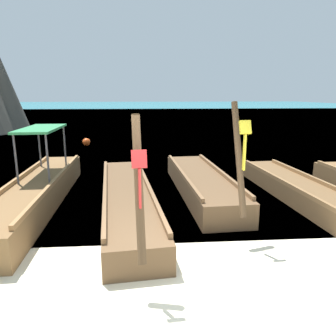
# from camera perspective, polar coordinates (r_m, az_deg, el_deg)

# --- Properties ---
(ground) EXTENTS (120.00, 120.00, 0.00)m
(ground) POSITION_cam_1_polar(r_m,az_deg,el_deg) (4.91, 3.30, -21.47)
(ground) COLOR beige
(sea_water) EXTENTS (120.00, 120.00, 0.00)m
(sea_water) POSITION_cam_1_polar(r_m,az_deg,el_deg) (65.66, -3.78, 10.57)
(sea_water) COLOR #147A89
(sea_water) RESTS_ON ground
(longtail_boat_blue_ribbon) EXTENTS (1.26, 6.98, 2.73)m
(longtail_boat_blue_ribbon) POSITION_cam_1_polar(r_m,az_deg,el_deg) (8.73, -22.32, -3.94)
(longtail_boat_blue_ribbon) COLOR brown
(longtail_boat_blue_ribbon) RESTS_ON ground
(longtail_boat_red_ribbon) EXTENTS (1.82, 6.89, 2.52)m
(longtail_boat_red_ribbon) POSITION_cam_1_polar(r_m,az_deg,el_deg) (7.94, -7.29, -5.44)
(longtail_boat_red_ribbon) COLOR brown
(longtail_boat_red_ribbon) RESTS_ON ground
(longtail_boat_yellow_ribbon) EXTENTS (1.51, 6.05, 2.65)m
(longtail_boat_yellow_ribbon) POSITION_cam_1_polar(r_m,az_deg,el_deg) (9.13, 5.96, -2.76)
(longtail_boat_yellow_ribbon) COLOR brown
(longtail_boat_yellow_ribbon) RESTS_ON ground
(longtail_boat_pink_ribbon) EXTENTS (1.41, 5.76, 2.26)m
(longtail_boat_pink_ribbon) POSITION_cam_1_polar(r_m,az_deg,el_deg) (9.36, 22.17, -3.59)
(longtail_boat_pink_ribbon) COLOR brown
(longtail_boat_pink_ribbon) RESTS_ON ground
(mooring_buoy_near) EXTENTS (0.43, 0.43, 0.43)m
(mooring_buoy_near) POSITION_cam_1_polar(r_m,az_deg,el_deg) (18.15, -14.35, 4.51)
(mooring_buoy_near) COLOR #EA5119
(mooring_buoy_near) RESTS_ON sea_water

